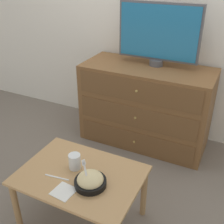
# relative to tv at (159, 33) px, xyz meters

# --- Properties ---
(ground_plane) EXTENTS (12.00, 12.00, 0.00)m
(ground_plane) POSITION_rel_tv_xyz_m (-0.11, 0.22, -1.13)
(ground_plane) COLOR #70665B
(wall_back) EXTENTS (12.00, 0.05, 2.60)m
(wall_back) POSITION_rel_tv_xyz_m (-0.11, 0.24, 0.17)
(wall_back) COLOR white
(wall_back) RESTS_ON ground_plane
(dresser) EXTENTS (1.28, 0.57, 0.83)m
(dresser) POSITION_rel_tv_xyz_m (-0.05, -0.09, -0.72)
(dresser) COLOR brown
(dresser) RESTS_ON ground_plane
(tv) EXTENTS (0.78, 0.13, 0.58)m
(tv) POSITION_rel_tv_xyz_m (0.00, 0.00, 0.00)
(tv) COLOR #515156
(tv) RESTS_ON dresser
(coffee_table) EXTENTS (0.83, 0.59, 0.45)m
(coffee_table) POSITION_rel_tv_xyz_m (-0.08, -1.32, -0.75)
(coffee_table) COLOR tan
(coffee_table) RESTS_ON ground_plane
(takeout_bowl) EXTENTS (0.21, 0.21, 0.19)m
(takeout_bowl) POSITION_rel_tv_xyz_m (0.04, -1.38, -0.65)
(takeout_bowl) COLOR black
(takeout_bowl) RESTS_ON coffee_table
(drink_cup) EXTENTS (0.08, 0.08, 0.11)m
(drink_cup) POSITION_rel_tv_xyz_m (-0.14, -1.27, -0.63)
(drink_cup) COLOR beige
(drink_cup) RESTS_ON coffee_table
(napkin) EXTENTS (0.15, 0.15, 0.00)m
(napkin) POSITION_rel_tv_xyz_m (-0.08, -1.50, -0.68)
(napkin) COLOR white
(napkin) RESTS_ON coffee_table
(knife) EXTENTS (0.18, 0.03, 0.01)m
(knife) POSITION_rel_tv_xyz_m (-0.20, -1.41, -0.68)
(knife) COLOR white
(knife) RESTS_ON coffee_table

